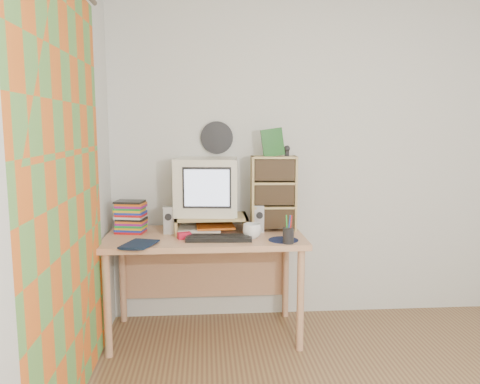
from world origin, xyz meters
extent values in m
plane|color=silver|center=(0.00, 1.75, 1.25)|extent=(3.50, 0.00, 3.50)
plane|color=silver|center=(-1.75, 0.00, 1.25)|extent=(0.00, 3.50, 3.50)
plane|color=orange|center=(-1.71, 0.48, 1.15)|extent=(0.00, 2.20, 2.20)
cylinder|color=black|center=(-0.93, 1.73, 1.43)|extent=(0.25, 0.02, 0.25)
cube|color=tan|center=(-1.03, 1.38, 0.73)|extent=(1.40, 0.70, 0.04)
cube|color=tan|center=(-1.03, 1.71, 0.38)|extent=(1.33, 0.02, 0.41)
cylinder|color=tan|center=(-1.67, 1.09, 0.35)|extent=(0.05, 0.05, 0.71)
cylinder|color=tan|center=(-0.39, 1.09, 0.35)|extent=(0.05, 0.05, 0.71)
cylinder|color=tan|center=(-1.67, 1.67, 0.35)|extent=(0.05, 0.05, 0.71)
cylinder|color=tan|center=(-0.39, 1.67, 0.35)|extent=(0.05, 0.05, 0.71)
cube|color=tan|center=(-1.23, 1.48, 0.81)|extent=(0.02, 0.30, 0.12)
cube|color=tan|center=(-0.73, 1.48, 0.81)|extent=(0.02, 0.30, 0.12)
cube|color=tan|center=(-0.98, 1.48, 0.86)|extent=(0.52, 0.30, 0.02)
cube|color=silver|center=(-1.01, 1.53, 1.08)|extent=(0.48, 0.48, 0.42)
cube|color=#ADAEB2|center=(-1.29, 1.44, 0.85)|extent=(0.08, 0.08, 0.20)
cube|color=#ADAEB2|center=(-0.63, 1.46, 0.85)|extent=(0.08, 0.08, 0.20)
cube|color=black|center=(-0.93, 1.21, 0.76)|extent=(0.45, 0.18, 0.03)
cube|color=tan|center=(-0.52, 1.50, 1.03)|extent=(0.34, 0.19, 0.55)
imported|color=white|center=(-0.70, 1.25, 0.80)|extent=(0.15, 0.15, 0.10)
imported|color=#0D1B33|center=(-1.54, 1.12, 0.77)|extent=(0.26, 0.23, 0.04)
cylinder|color=#111438|center=(-0.50, 1.18, 0.75)|extent=(0.24, 0.24, 0.00)
cube|color=red|center=(-1.17, 1.27, 0.77)|extent=(0.10, 0.08, 0.04)
cube|color=#164F18|center=(-0.53, 1.48, 1.40)|extent=(0.16, 0.04, 0.20)
camera|label=1|loc=(-1.02, -1.89, 1.52)|focal=35.00mm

